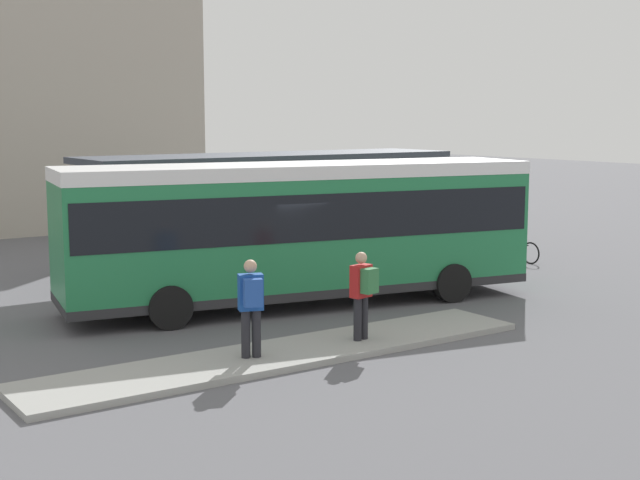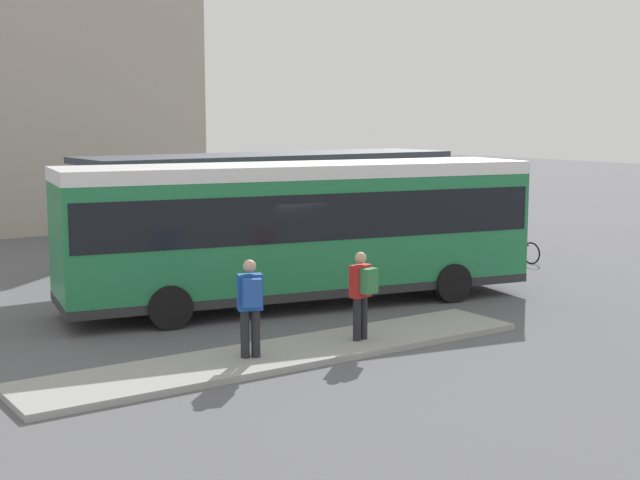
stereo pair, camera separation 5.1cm
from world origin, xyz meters
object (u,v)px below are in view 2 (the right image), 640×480
at_px(city_bus, 301,223).
at_px(pedestrian_waiting, 362,290).
at_px(pedestrian_companion, 250,302).
at_px(bicycle_black, 519,251).
at_px(bicycle_white, 497,248).
at_px(potted_planter_near_shelter, 217,269).

height_order(city_bus, pedestrian_waiting, city_bus).
bearing_deg(pedestrian_waiting, pedestrian_companion, 75.73).
height_order(city_bus, pedestrian_companion, city_bus).
distance_m(pedestrian_waiting, bicycle_black, 11.23).
height_order(pedestrian_companion, bicycle_white, pedestrian_companion).
relative_size(bicycle_black, potted_planter_near_shelter, 1.39).
relative_size(city_bus, pedestrian_waiting, 6.61).
bearing_deg(bicycle_black, pedestrian_companion, 110.03).
bearing_deg(potted_planter_near_shelter, city_bus, -68.46).
bearing_deg(bicycle_white, pedestrian_companion, 113.63).
xyz_separation_m(city_bus, bicycle_black, (8.79, 1.38, -1.58)).
bearing_deg(bicycle_white, bicycle_black, -170.91).
distance_m(city_bus, pedestrian_companion, 5.19).
bearing_deg(pedestrian_waiting, city_bus, -28.22).
height_order(pedestrian_companion, potted_planter_near_shelter, pedestrian_companion).
relative_size(city_bus, potted_planter_near_shelter, 10.00).
distance_m(pedestrian_waiting, bicycle_white, 11.48).
bearing_deg(pedestrian_companion, city_bus, -23.77).
bearing_deg(pedestrian_companion, bicycle_white, -44.62).
xyz_separation_m(pedestrian_waiting, potted_planter_near_shelter, (0.18, 6.21, -0.51)).
xyz_separation_m(pedestrian_companion, bicycle_black, (12.30, 5.13, -0.79)).
bearing_deg(pedestrian_companion, potted_planter_near_shelter, -3.42).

